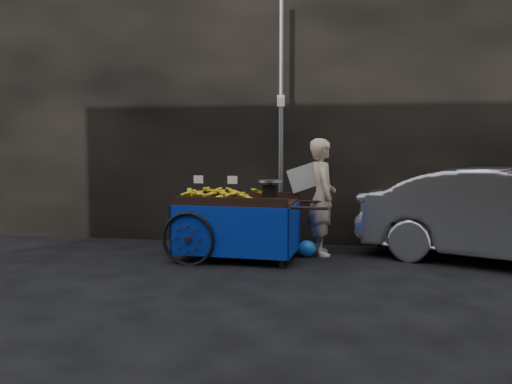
% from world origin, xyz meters
% --- Properties ---
extents(ground, '(80.00, 80.00, 0.00)m').
position_xyz_m(ground, '(0.00, 0.00, 0.00)').
color(ground, black).
rests_on(ground, ground).
extents(building_wall, '(13.50, 2.00, 5.00)m').
position_xyz_m(building_wall, '(0.39, 2.60, 2.50)').
color(building_wall, black).
rests_on(building_wall, ground).
extents(street_pole, '(0.12, 0.10, 4.00)m').
position_xyz_m(street_pole, '(0.30, 1.30, 2.01)').
color(street_pole, slate).
rests_on(street_pole, ground).
extents(banana_cart, '(2.40, 1.27, 1.26)m').
position_xyz_m(banana_cart, '(-0.28, 0.34, 0.78)').
color(banana_cart, black).
rests_on(banana_cart, ground).
extents(vendor, '(0.82, 0.73, 1.79)m').
position_xyz_m(vendor, '(0.99, 0.81, 0.89)').
color(vendor, '#C2AA90').
rests_on(vendor, ground).
extents(plastic_bag, '(0.28, 0.22, 0.25)m').
position_xyz_m(plastic_bag, '(0.78, 0.60, 0.13)').
color(plastic_bag, blue).
rests_on(plastic_bag, ground).
extents(parked_car, '(4.33, 2.91, 1.35)m').
position_xyz_m(parked_car, '(3.63, 0.59, 0.67)').
color(parked_car, silver).
rests_on(parked_car, ground).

